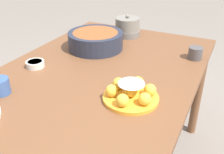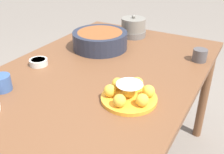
{
  "view_description": "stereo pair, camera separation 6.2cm",
  "coord_description": "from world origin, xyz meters",
  "px_view_note": "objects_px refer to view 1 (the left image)",
  "views": [
    {
      "loc": [
        -1.02,
        -0.58,
        1.35
      ],
      "look_at": [
        -0.08,
        -0.12,
        0.79
      ],
      "focal_mm": 42.0,
      "sensor_mm": 36.0,
      "label": 1
    },
    {
      "loc": [
        -0.99,
        -0.64,
        1.35
      ],
      "look_at": [
        -0.08,
        -0.12,
        0.79
      ],
      "focal_mm": 42.0,
      "sensor_mm": 36.0,
      "label": 2
    }
  ],
  "objects_px": {
    "cake_plate": "(131,93)",
    "cup_far": "(0,86)",
    "cup_near": "(195,53)",
    "serving_bowl": "(96,40)",
    "dining_table": "(97,87)",
    "sauce_bowl": "(35,64)",
    "warming_pot": "(127,27)"
  },
  "relations": [
    {
      "from": "serving_bowl",
      "to": "sauce_bowl",
      "type": "xyz_separation_m",
      "value": [
        -0.36,
        0.16,
        -0.04
      ]
    },
    {
      "from": "cup_near",
      "to": "cup_far",
      "type": "height_order",
      "value": "cup_far"
    },
    {
      "from": "cup_near",
      "to": "cup_far",
      "type": "bearing_deg",
      "value": 137.17
    },
    {
      "from": "cake_plate",
      "to": "cup_far",
      "type": "distance_m",
      "value": 0.56
    },
    {
      "from": "dining_table",
      "to": "warming_pot",
      "type": "height_order",
      "value": "warming_pot"
    },
    {
      "from": "cup_near",
      "to": "cup_far",
      "type": "relative_size",
      "value": 0.92
    },
    {
      "from": "dining_table",
      "to": "sauce_bowl",
      "type": "distance_m",
      "value": 0.34
    },
    {
      "from": "serving_bowl",
      "to": "cup_far",
      "type": "relative_size",
      "value": 3.93
    },
    {
      "from": "cup_near",
      "to": "cake_plate",
      "type": "bearing_deg",
      "value": 163.2
    },
    {
      "from": "serving_bowl",
      "to": "sauce_bowl",
      "type": "distance_m",
      "value": 0.4
    },
    {
      "from": "cup_far",
      "to": "cake_plate",
      "type": "bearing_deg",
      "value": -68.88
    },
    {
      "from": "sauce_bowl",
      "to": "cup_far",
      "type": "bearing_deg",
      "value": -171.28
    },
    {
      "from": "serving_bowl",
      "to": "cup_near",
      "type": "distance_m",
      "value": 0.58
    },
    {
      "from": "dining_table",
      "to": "cup_near",
      "type": "height_order",
      "value": "cup_near"
    },
    {
      "from": "dining_table",
      "to": "warming_pot",
      "type": "bearing_deg",
      "value": 7.69
    },
    {
      "from": "cake_plate",
      "to": "warming_pot",
      "type": "relative_size",
      "value": 1.37
    },
    {
      "from": "dining_table",
      "to": "cup_far",
      "type": "distance_m",
      "value": 0.47
    },
    {
      "from": "serving_bowl",
      "to": "cake_plate",
      "type": "bearing_deg",
      "value": -136.58
    },
    {
      "from": "dining_table",
      "to": "cake_plate",
      "type": "distance_m",
      "value": 0.32
    },
    {
      "from": "cake_plate",
      "to": "warming_pot",
      "type": "height_order",
      "value": "warming_pot"
    },
    {
      "from": "dining_table",
      "to": "serving_bowl",
      "type": "height_order",
      "value": "serving_bowl"
    },
    {
      "from": "dining_table",
      "to": "sauce_bowl",
      "type": "relative_size",
      "value": 15.72
    },
    {
      "from": "cake_plate",
      "to": "cup_far",
      "type": "xyz_separation_m",
      "value": [
        -0.2,
        0.53,
        0.0
      ]
    },
    {
      "from": "cake_plate",
      "to": "cup_near",
      "type": "bearing_deg",
      "value": -16.8
    },
    {
      "from": "cup_far",
      "to": "warming_pot",
      "type": "xyz_separation_m",
      "value": [
        0.93,
        -0.2,
        0.03
      ]
    },
    {
      "from": "serving_bowl",
      "to": "sauce_bowl",
      "type": "bearing_deg",
      "value": 156.29
    },
    {
      "from": "serving_bowl",
      "to": "warming_pot",
      "type": "height_order",
      "value": "warming_pot"
    },
    {
      "from": "sauce_bowl",
      "to": "cup_near",
      "type": "distance_m",
      "value": 0.87
    },
    {
      "from": "sauce_bowl",
      "to": "cup_far",
      "type": "relative_size",
      "value": 1.14
    },
    {
      "from": "cup_near",
      "to": "cup_far",
      "type": "xyz_separation_m",
      "value": [
        -0.74,
        0.69,
        0.0
      ]
    },
    {
      "from": "cake_plate",
      "to": "serving_bowl",
      "type": "distance_m",
      "value": 0.59
    },
    {
      "from": "serving_bowl",
      "to": "cup_far",
      "type": "height_order",
      "value": "serving_bowl"
    }
  ]
}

